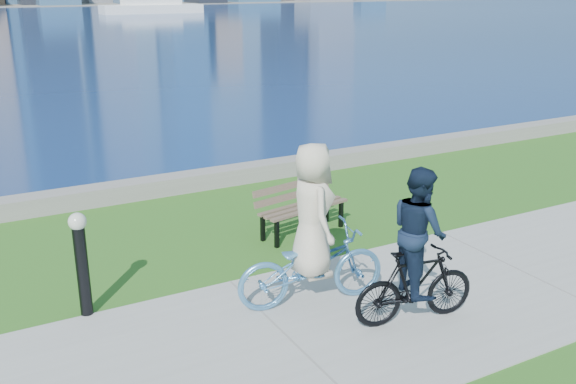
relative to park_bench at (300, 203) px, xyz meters
name	(u,v)px	position (x,y,z in m)	size (l,w,h in m)	color
ground	(520,271)	(2.14, -2.99, -0.53)	(320.00, 320.00, 0.00)	#255817
concrete_path	(520,271)	(2.14, -2.99, -0.52)	(80.00, 3.50, 0.02)	gray
seawall	(311,163)	(2.14, 3.21, -0.35)	(90.00, 0.50, 0.35)	slate
bay_water	(3,22)	(2.14, 69.01, -0.53)	(320.00, 131.00, 0.01)	navy
ferry_far	(152,8)	(22.10, 79.83, 0.24)	(13.62, 3.89, 1.85)	white
park_bench	(300,203)	(0.00, 0.00, 0.00)	(1.75, 0.89, 0.87)	black
bollard_lamp	(81,258)	(-3.90, -1.21, 0.29)	(0.23, 0.23, 1.43)	black
cyclist_woman	(312,246)	(-1.15, -2.35, 0.32)	(1.05, 2.14, 2.22)	#508FC3
cyclist_man	(417,259)	(-0.26, -3.41, 0.36)	(0.75, 1.70, 2.05)	black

